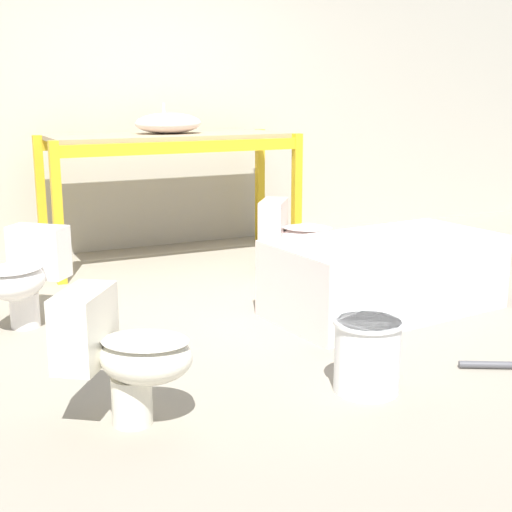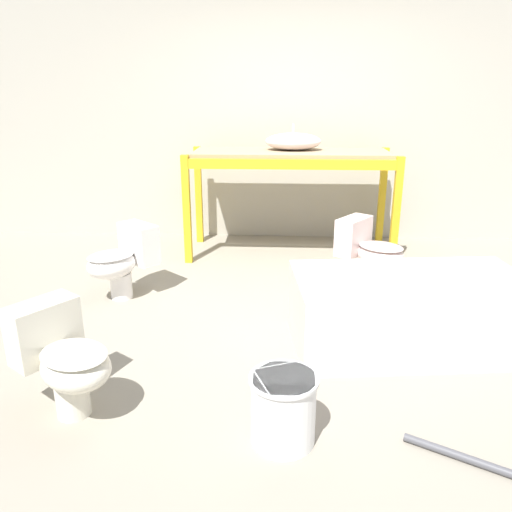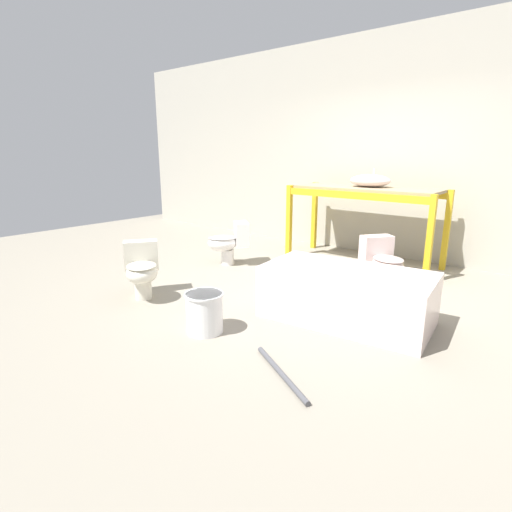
{
  "view_description": "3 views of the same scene",
  "coord_description": "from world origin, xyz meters",
  "px_view_note": "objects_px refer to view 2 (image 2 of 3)",
  "views": [
    {
      "loc": [
        -2.02,
        -4.21,
        1.42
      ],
      "look_at": [
        -0.28,
        -0.62,
        0.49
      ],
      "focal_mm": 50.0,
      "sensor_mm": 36.0,
      "label": 1
    },
    {
      "loc": [
        -0.16,
        -3.61,
        1.66
      ],
      "look_at": [
        -0.32,
        -0.51,
        0.61
      ],
      "focal_mm": 35.0,
      "sensor_mm": 36.0,
      "label": 2
    },
    {
      "loc": [
        2.26,
        -3.76,
        1.53
      ],
      "look_at": [
        -0.35,
        -0.58,
        0.46
      ],
      "focal_mm": 28.0,
      "sensor_mm": 36.0,
      "label": 3
    }
  ],
  "objects_px": {
    "sink_basin": "(293,141)",
    "bucket_white": "(283,408)",
    "toilet_near": "(370,250)",
    "toilet_far": "(64,357)",
    "bathtub_main": "(409,306)",
    "toilet_extra": "(122,259)"
  },
  "relations": [
    {
      "from": "bathtub_main",
      "to": "toilet_near",
      "type": "xyz_separation_m",
      "value": [
        -0.09,
        1.06,
        0.05
      ]
    },
    {
      "from": "bucket_white",
      "to": "toilet_extra",
      "type": "bearing_deg",
      "value": 127.31
    },
    {
      "from": "toilet_far",
      "to": "toilet_near",
      "type": "bearing_deg",
      "value": -9.54
    },
    {
      "from": "bathtub_main",
      "to": "bucket_white",
      "type": "xyz_separation_m",
      "value": [
        -0.83,
        -1.02,
        -0.1
      ]
    },
    {
      "from": "sink_basin",
      "to": "bucket_white",
      "type": "bearing_deg",
      "value": -91.49
    },
    {
      "from": "bathtub_main",
      "to": "bucket_white",
      "type": "height_order",
      "value": "bathtub_main"
    },
    {
      "from": "toilet_near",
      "to": "toilet_far",
      "type": "distance_m",
      "value": 2.68
    },
    {
      "from": "toilet_near",
      "to": "toilet_extra",
      "type": "bearing_deg",
      "value": 136.71
    },
    {
      "from": "toilet_near",
      "to": "bathtub_main",
      "type": "bearing_deg",
      "value": -138.02
    },
    {
      "from": "sink_basin",
      "to": "bucket_white",
      "type": "distance_m",
      "value": 3.23
    },
    {
      "from": "bathtub_main",
      "to": "toilet_extra",
      "type": "xyz_separation_m",
      "value": [
        -2.15,
        0.72,
        0.05
      ]
    },
    {
      "from": "sink_basin",
      "to": "toilet_far",
      "type": "height_order",
      "value": "sink_basin"
    },
    {
      "from": "bathtub_main",
      "to": "toilet_extra",
      "type": "bearing_deg",
      "value": 155.23
    },
    {
      "from": "sink_basin",
      "to": "toilet_far",
      "type": "bearing_deg",
      "value": -112.83
    },
    {
      "from": "sink_basin",
      "to": "toilet_near",
      "type": "bearing_deg",
      "value": -56.43
    },
    {
      "from": "bucket_white",
      "to": "bathtub_main",
      "type": "bearing_deg",
      "value": 50.78
    },
    {
      "from": "toilet_extra",
      "to": "bucket_white",
      "type": "bearing_deg",
      "value": -11.54
    },
    {
      "from": "bucket_white",
      "to": "toilet_near",
      "type": "bearing_deg",
      "value": 70.32
    },
    {
      "from": "toilet_near",
      "to": "toilet_far",
      "type": "xyz_separation_m",
      "value": [
        -1.89,
        -1.91,
        0.0
      ]
    },
    {
      "from": "toilet_near",
      "to": "bucket_white",
      "type": "distance_m",
      "value": 2.21
    },
    {
      "from": "toilet_near",
      "to": "toilet_far",
      "type": "height_order",
      "value": "same"
    },
    {
      "from": "sink_basin",
      "to": "bathtub_main",
      "type": "relative_size",
      "value": 0.36
    }
  ]
}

